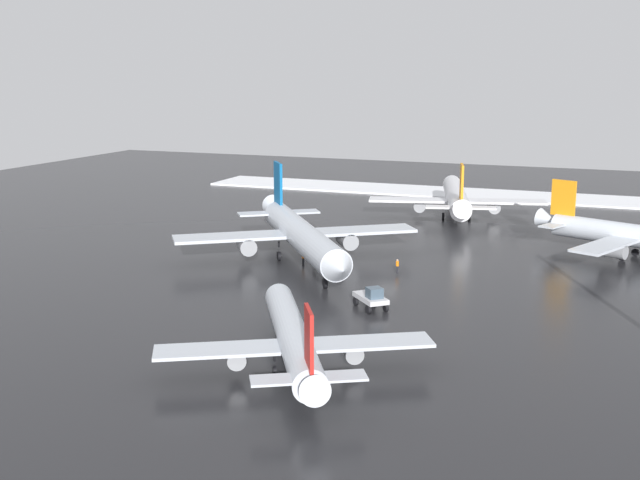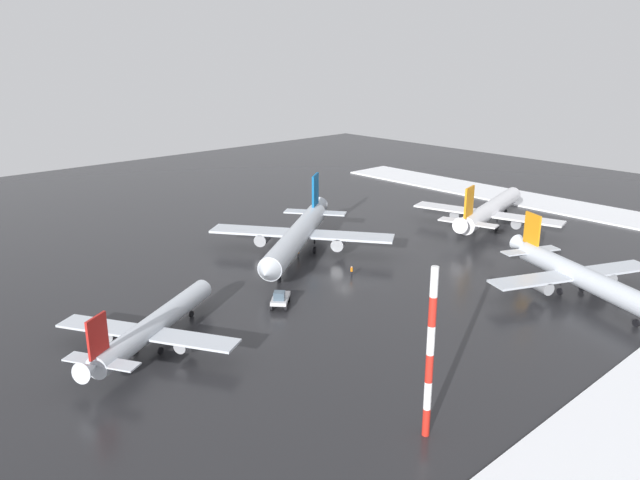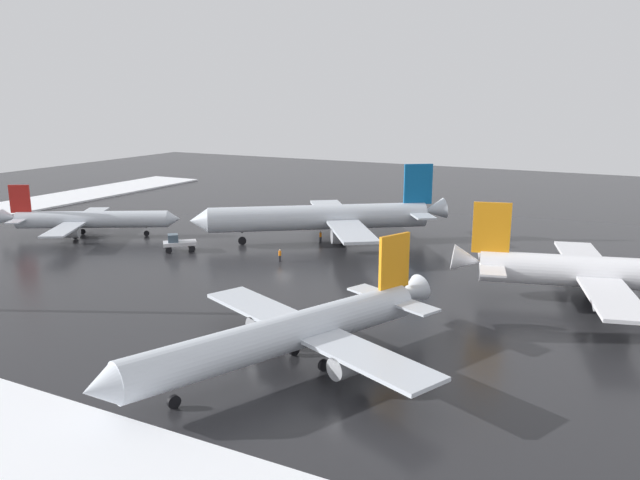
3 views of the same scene
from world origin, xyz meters
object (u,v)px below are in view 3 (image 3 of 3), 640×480
object	(u,v)px
airplane_parked_portside	(289,333)
pushback_tug	(178,242)
ground_crew_beside_wing	(280,255)
ground_crew_mid_apron	(321,236)
airplane_parked_starboard	(89,220)
airplane_foreground_jet	(617,273)
airplane_far_rear	(325,217)

from	to	relation	value
airplane_parked_portside	pushback_tug	bearing A→B (deg)	-104.81
pushback_tug	ground_crew_beside_wing	size ratio (longest dim) A/B	2.85
ground_crew_mid_apron	airplane_parked_starboard	bearing A→B (deg)	53.53
pushback_tug	ground_crew_mid_apron	xyz separation A→B (m)	(15.50, 14.18, -0.31)
airplane_parked_portside	airplane_foreground_jet	distance (m)	37.30
airplane_parked_starboard	ground_crew_beside_wing	world-z (taller)	airplane_parked_starboard
airplane_parked_starboard	airplane_parked_portside	xyz separation A→B (m)	(52.30, -27.69, 0.44)
pushback_tug	ground_crew_mid_apron	distance (m)	21.01
pushback_tug	ground_crew_mid_apron	size ratio (longest dim) A/B	2.85
airplane_foreground_jet	pushback_tug	xyz separation A→B (m)	(-56.39, -2.98, -2.20)
airplane_parked_portside	ground_crew_beside_wing	size ratio (longest dim) A/B	17.85
airplane_parked_portside	ground_crew_mid_apron	distance (m)	44.80
airplane_foreground_jet	ground_crew_beside_wing	xyz separation A→B (m)	(-40.56, -1.27, -2.51)
airplane_parked_portside	pushback_tug	xyz separation A→B (m)	(-33.75, 26.67, -1.87)
airplane_parked_starboard	ground_crew_mid_apron	xyz separation A→B (m)	(34.05, 13.16, -1.75)
airplane_parked_starboard	pushback_tug	bearing A→B (deg)	-32.89
airplane_parked_starboard	airplane_foreground_jet	distance (m)	74.96
airplane_parked_starboard	ground_crew_beside_wing	xyz separation A→B (m)	(34.37, 0.69, -1.75)
airplane_parked_starboard	airplane_parked_portside	world-z (taller)	airplane_parked_portside
airplane_parked_starboard	pushback_tug	xyz separation A→B (m)	(18.54, -1.02, -1.44)
airplane_far_rear	airplane_parked_starboard	distance (m)	37.13
pushback_tug	ground_crew_mid_apron	bearing A→B (deg)	179.92
airplane_far_rear	pushback_tug	size ratio (longest dim) A/B	6.87
ground_crew_mid_apron	ground_crew_beside_wing	distance (m)	12.48
airplane_parked_portside	airplane_foreground_jet	xyz separation A→B (m)	(22.64, 29.65, 0.32)
airplane_parked_starboard	ground_crew_beside_wing	distance (m)	34.42
airplane_parked_starboard	airplane_far_rear	bearing A→B (deg)	-8.08
ground_crew_mid_apron	airplane_parked_portside	bearing A→B (deg)	146.47
airplane_foreground_jet	ground_crew_mid_apron	xyz separation A→B (m)	(-40.89, 11.20, -2.51)
airplane_far_rear	ground_crew_mid_apron	world-z (taller)	airplane_far_rear
airplane_far_rear	airplane_foreground_jet	distance (m)	42.11
airplane_parked_starboard	ground_crew_mid_apron	size ratio (longest dim) A/B	14.73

